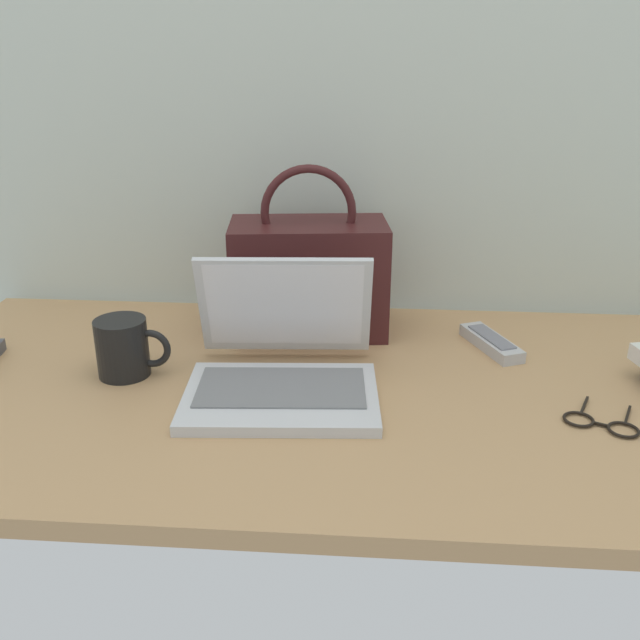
{
  "coord_description": "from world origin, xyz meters",
  "views": [
    {
      "loc": [
        0.02,
        -1.04,
        0.57
      ],
      "look_at": [
        -0.06,
        0.0,
        0.15
      ],
      "focal_mm": 39.09,
      "sensor_mm": 36.0,
      "label": 1
    }
  ],
  "objects_px": {
    "eyeglasses": "(601,423)",
    "laptop": "(282,364)",
    "remote_control_far": "(491,342)",
    "coffee_mug": "(124,347)",
    "handbag": "(309,275)"
  },
  "relations": [
    {
      "from": "laptop",
      "to": "handbag",
      "type": "relative_size",
      "value": 0.98
    },
    {
      "from": "laptop",
      "to": "coffee_mug",
      "type": "relative_size",
      "value": 2.5
    },
    {
      "from": "laptop",
      "to": "handbag",
      "type": "bearing_deg",
      "value": 85.22
    },
    {
      "from": "coffee_mug",
      "to": "handbag",
      "type": "distance_m",
      "value": 0.38
    },
    {
      "from": "remote_control_far",
      "to": "coffee_mug",
      "type": "bearing_deg",
      "value": -166.06
    },
    {
      "from": "laptop",
      "to": "eyeglasses",
      "type": "relative_size",
      "value": 2.45
    },
    {
      "from": "remote_control_far",
      "to": "eyeglasses",
      "type": "relative_size",
      "value": 1.25
    },
    {
      "from": "eyeglasses",
      "to": "laptop",
      "type": "bearing_deg",
      "value": 170.14
    },
    {
      "from": "laptop",
      "to": "remote_control_far",
      "type": "height_order",
      "value": "laptop"
    },
    {
      "from": "eyeglasses",
      "to": "handbag",
      "type": "height_order",
      "value": "handbag"
    },
    {
      "from": "coffee_mug",
      "to": "eyeglasses",
      "type": "height_order",
      "value": "coffee_mug"
    },
    {
      "from": "coffee_mug",
      "to": "handbag",
      "type": "bearing_deg",
      "value": 36.89
    },
    {
      "from": "laptop",
      "to": "coffee_mug",
      "type": "xyz_separation_m",
      "value": [
        -0.28,
        0.03,
        0.01
      ]
    },
    {
      "from": "laptop",
      "to": "eyeglasses",
      "type": "bearing_deg",
      "value": -9.86
    },
    {
      "from": "laptop",
      "to": "remote_control_far",
      "type": "xyz_separation_m",
      "value": [
        0.37,
        0.19,
        -0.03
      ]
    }
  ]
}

